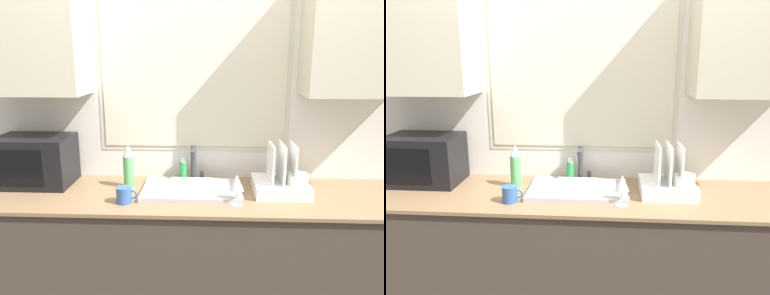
# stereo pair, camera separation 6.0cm
# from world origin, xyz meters

# --- Properties ---
(countertop) EXTENTS (2.51, 0.64, 0.89)m
(countertop) POSITION_xyz_m (0.00, 0.30, 0.44)
(countertop) COLOR #42382D
(countertop) RESTS_ON ground_plane
(wall_back) EXTENTS (6.00, 0.38, 2.60)m
(wall_back) POSITION_xyz_m (0.00, 0.60, 1.41)
(wall_back) COLOR silver
(wall_back) RESTS_ON ground_plane
(sink_basin) EXTENTS (0.57, 0.37, 0.03)m
(sink_basin) POSITION_xyz_m (0.00, 0.32, 0.90)
(sink_basin) COLOR #B2B2B7
(sink_basin) RESTS_ON countertop
(faucet) EXTENTS (0.08, 0.15, 0.23)m
(faucet) POSITION_xyz_m (0.01, 0.52, 1.02)
(faucet) COLOR #333338
(faucet) RESTS_ON countertop
(microwave) EXTENTS (0.44, 0.32, 0.30)m
(microwave) POSITION_xyz_m (-0.96, 0.42, 1.04)
(microwave) COLOR black
(microwave) RESTS_ON countertop
(dish_rack) EXTENTS (0.31, 0.30, 0.29)m
(dish_rack) POSITION_xyz_m (0.52, 0.34, 0.96)
(dish_rack) COLOR white
(dish_rack) RESTS_ON countertop
(spray_bottle) EXTENTS (0.06, 0.06, 0.26)m
(spray_bottle) POSITION_xyz_m (-0.38, 0.39, 1.01)
(spray_bottle) COLOR #59B266
(spray_bottle) RESTS_ON countertop
(soap_bottle) EXTENTS (0.05, 0.05, 0.14)m
(soap_bottle) POSITION_xyz_m (-0.06, 0.53, 0.95)
(soap_bottle) COLOR #268C3F
(soap_bottle) RESTS_ON countertop
(mug_near_sink) EXTENTS (0.11, 0.08, 0.09)m
(mug_near_sink) POSITION_xyz_m (-0.36, 0.14, 0.93)
(mug_near_sink) COLOR #335999
(mug_near_sink) RESTS_ON countertop
(wine_glass) EXTENTS (0.08, 0.08, 0.17)m
(wine_glass) POSITION_xyz_m (0.25, 0.15, 1.01)
(wine_glass) COLOR silver
(wine_glass) RESTS_ON countertop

